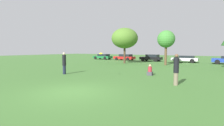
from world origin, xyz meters
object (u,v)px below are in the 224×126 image
object	(u,v)px
person_catcher	(176,69)
frisbee	(101,53)
tree_0	(125,38)
parked_car_white	(185,59)
person_thrower	(64,63)
parked_car_red	(125,57)
parked_car_green	(103,56)
parked_car_black	(151,58)
bystander_sitting	(150,71)
tree_1	(166,39)

from	to	relation	value
person_catcher	frisbee	size ratio (longest dim) A/B	7.45
tree_0	parked_car_white	world-z (taller)	tree_0
person_thrower	parked_car_red	distance (m)	21.00
parked_car_green	parked_car_black	bearing A→B (deg)	-178.67
parked_car_white	tree_0	bearing A→B (deg)	45.35
person_thrower	frisbee	bearing A→B (deg)	-1.88
bystander_sitting	tree_0	bearing A→B (deg)	128.95
person_catcher	tree_0	xyz separation A→B (m)	(-10.51, 12.52, 2.96)
parked_car_green	person_catcher	bearing A→B (deg)	136.47
bystander_sitting	parked_car_black	size ratio (longest dim) A/B	0.23
bystander_sitting	parked_car_red	world-z (taller)	parked_car_red
parked_car_red	tree_1	bearing A→B (deg)	147.70
parked_car_green	parked_car_black	distance (m)	11.29
frisbee	parked_car_white	bearing A→B (deg)	83.06
person_catcher	parked_car_red	distance (m)	24.51
bystander_sitting	parked_car_black	world-z (taller)	parked_car_black
person_catcher	parked_car_white	bearing A→B (deg)	-85.46
tree_0	parked_car_red	xyz separation A→B (m)	(-3.98, 7.25, -3.30)
person_thrower	tree_0	size ratio (longest dim) A/B	0.35
person_catcher	bystander_sitting	bearing A→B (deg)	-50.21
person_catcher	parked_car_green	world-z (taller)	person_catcher
tree_0	parked_car_green	bearing A→B (deg)	143.28
bystander_sitting	parked_car_green	xyz separation A→B (m)	(-17.31, 16.74, 0.27)
person_catcher	tree_1	xyz separation A→B (m)	(-4.26, 13.09, 2.61)
person_thrower	person_catcher	size ratio (longest dim) A/B	1.00
bystander_sitting	tree_0	distance (m)	12.90
person_catcher	parked_car_black	distance (m)	21.56
bystander_sitting	tree_0	size ratio (longest dim) A/B	0.17
tree_1	parked_car_black	size ratio (longest dim) A/B	1.22
tree_0	parked_car_green	world-z (taller)	tree_0
parked_car_black	parked_car_white	distance (m)	5.90
parked_car_green	parked_car_white	world-z (taller)	parked_car_green
frisbee	parked_car_red	bearing A→B (deg)	114.30
bystander_sitting	tree_0	xyz separation A→B (m)	(-7.79, 9.64, 3.56)
frisbee	bystander_sitting	size ratio (longest dim) A/B	0.28
frisbee	tree_1	size ratio (longest dim) A/B	0.05
parked_car_red	parked_car_white	size ratio (longest dim) A/B	1.02
person_thrower	parked_car_red	world-z (taller)	person_thrower
person_thrower	bystander_sitting	world-z (taller)	person_thrower
tree_1	frisbee	bearing A→B (deg)	-94.58
bystander_sitting	parked_car_white	xyz separation A→B (m)	(-0.14, 17.16, 0.26)
person_thrower	tree_0	xyz separation A→B (m)	(-1.20, 13.10, 2.96)
frisbee	parked_car_red	xyz separation A→B (m)	(-9.14, 20.23, -1.23)
person_thrower	parked_car_black	distance (m)	20.30
frisbee	tree_1	bearing A→B (deg)	85.42
frisbee	tree_0	world-z (taller)	tree_0
tree_0	parked_car_black	world-z (taller)	tree_0
parked_car_red	parked_car_black	bearing A→B (deg)	-179.71
frisbee	parked_car_green	xyz separation A→B (m)	(-14.68, 20.08, -1.24)
tree_0	parked_car_black	xyz separation A→B (m)	(1.77, 7.19, -3.26)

